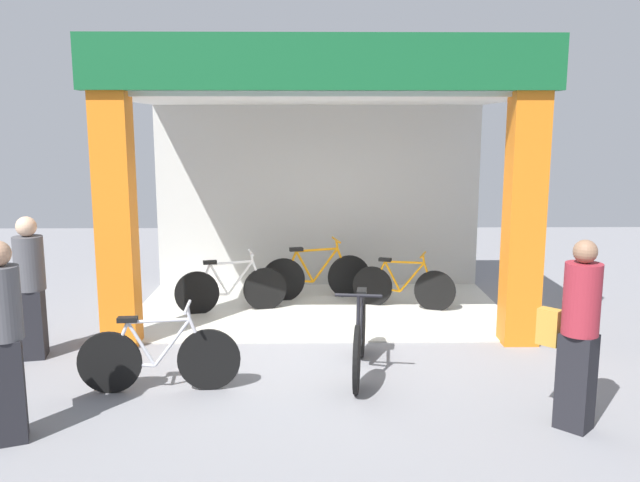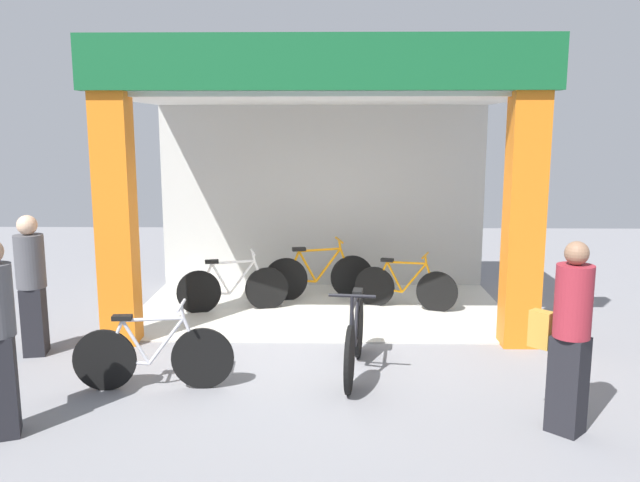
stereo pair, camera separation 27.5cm
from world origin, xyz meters
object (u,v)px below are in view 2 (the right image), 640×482
bicycle_parked_0 (153,356)px  pedestrian_2 (32,283)px  pedestrian_0 (569,336)px  bicycle_inside_2 (319,276)px  bicycle_inside_1 (233,288)px  bicycle_parked_1 (355,339)px  bicycle_inside_0 (405,287)px

bicycle_parked_0 → pedestrian_2: size_ratio=0.98×
bicycle_parked_0 → pedestrian_0: bearing=-12.6°
bicycle_inside_2 → bicycle_inside_1: bearing=-150.6°
pedestrian_0 → pedestrian_2: bearing=161.2°
bicycle_inside_1 → bicycle_inside_2: bicycle_inside_2 is taller
bicycle_parked_1 → pedestrian_0: bearing=-36.8°
pedestrian_2 → bicycle_parked_1: bearing=-8.2°
bicycle_inside_0 → bicycle_inside_2: size_ratio=0.86×
bicycle_inside_0 → pedestrian_2: size_ratio=0.88×
bicycle_inside_2 → pedestrian_0: 4.93m
bicycle_inside_0 → pedestrian_2: 4.98m
bicycle_parked_0 → pedestrian_0: 3.97m
bicycle_inside_1 → pedestrian_2: 2.77m
bicycle_parked_1 → pedestrian_0: pedestrian_0 is taller
pedestrian_2 → bicycle_inside_2: bearing=37.3°
bicycle_inside_2 → pedestrian_0: (2.23, -4.36, 0.49)m
bicycle_inside_0 → bicycle_parked_0: size_ratio=0.90×
bicycle_inside_0 → bicycle_parked_0: bearing=-133.8°
bicycle_inside_0 → bicycle_parked_1: bicycle_parked_1 is taller
pedestrian_2 → bicycle_parked_0: bearing=-31.4°
bicycle_inside_0 → bicycle_parked_1: (-0.82, -2.51, 0.05)m
bicycle_inside_1 → bicycle_inside_2: 1.41m
bicycle_inside_2 → pedestrian_0: size_ratio=0.99×
bicycle_parked_0 → pedestrian_0: size_ratio=0.95×
bicycle_inside_1 → pedestrian_0: size_ratio=0.92×
pedestrian_2 → bicycle_inside_1: bearing=41.3°
bicycle_inside_0 → pedestrian_2: bearing=-156.5°
bicycle_parked_0 → pedestrian_2: bearing=148.6°
bicycle_inside_2 → bicycle_parked_1: 3.06m
bicycle_inside_0 → pedestrian_0: 4.00m
bicycle_inside_1 → bicycle_parked_1: 2.87m
bicycle_inside_1 → pedestrian_0: bearing=-46.7°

